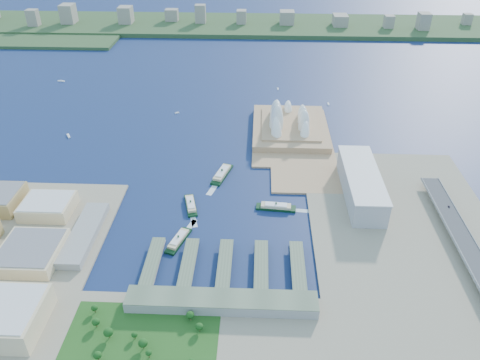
{
  "coord_description": "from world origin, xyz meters",
  "views": [
    {
      "loc": [
        49.05,
        -474.56,
        379.95
      ],
      "look_at": [
        24.52,
        87.23,
        18.0
      ],
      "focal_mm": 35.0,
      "sensor_mm": 36.0,
      "label": 1
    }
  ],
  "objects_px": {
    "ferry_a": "(191,204)",
    "ferry_d": "(276,206)",
    "ferry_c": "(178,239)",
    "toaster_building": "(361,184)",
    "opera_house": "(291,115)",
    "ferry_b": "(222,172)",
    "car_c": "(449,206)"
  },
  "relations": [
    {
      "from": "toaster_building",
      "to": "ferry_a",
      "type": "height_order",
      "value": "toaster_building"
    },
    {
      "from": "opera_house",
      "to": "ferry_d",
      "type": "bearing_deg",
      "value": -97.12
    },
    {
      "from": "opera_house",
      "to": "ferry_c",
      "type": "distance_m",
      "value": 346.67
    },
    {
      "from": "opera_house",
      "to": "toaster_building",
      "type": "xyz_separation_m",
      "value": [
        90.0,
        -200.0,
        -11.5
      ]
    },
    {
      "from": "ferry_b",
      "to": "ferry_c",
      "type": "xyz_separation_m",
      "value": [
        -42.38,
        -156.9,
        -0.81
      ]
    },
    {
      "from": "toaster_building",
      "to": "ferry_b",
      "type": "relative_size",
      "value": 2.58
    },
    {
      "from": "ferry_a",
      "to": "ferry_c",
      "type": "height_order",
      "value": "ferry_c"
    },
    {
      "from": "opera_house",
      "to": "car_c",
      "type": "height_order",
      "value": "opera_house"
    },
    {
      "from": "toaster_building",
      "to": "ferry_b",
      "type": "xyz_separation_m",
      "value": [
        -199.51,
        46.46,
        -14.81
      ]
    },
    {
      "from": "ferry_a",
      "to": "ferry_d",
      "type": "distance_m",
      "value": 117.37
    },
    {
      "from": "opera_house",
      "to": "ferry_c",
      "type": "height_order",
      "value": "opera_house"
    },
    {
      "from": "ferry_d",
      "to": "car_c",
      "type": "distance_m",
      "value": 228.7
    },
    {
      "from": "ferry_d",
      "to": "car_c",
      "type": "xyz_separation_m",
      "value": [
        228.39,
        -5.95,
        10.41
      ]
    },
    {
      "from": "ferry_b",
      "to": "car_c",
      "type": "xyz_separation_m",
      "value": [
        308.51,
        -87.86,
        9.85
      ]
    },
    {
      "from": "ferry_a",
      "to": "ferry_d",
      "type": "relative_size",
      "value": 0.94
    },
    {
      "from": "opera_house",
      "to": "ferry_d",
      "type": "height_order",
      "value": "opera_house"
    },
    {
      "from": "toaster_building",
      "to": "ferry_d",
      "type": "xyz_separation_m",
      "value": [
        -119.39,
        -35.45,
        -15.37
      ]
    },
    {
      "from": "ferry_a",
      "to": "ferry_b",
      "type": "xyz_separation_m",
      "value": [
        37.25,
        81.55,
        0.86
      ]
    },
    {
      "from": "ferry_c",
      "to": "ferry_d",
      "type": "height_order",
      "value": "ferry_d"
    },
    {
      "from": "toaster_building",
      "to": "ferry_a",
      "type": "bearing_deg",
      "value": -171.57
    },
    {
      "from": "ferry_c",
      "to": "ferry_d",
      "type": "xyz_separation_m",
      "value": [
        122.5,
        74.99,
        0.25
      ]
    },
    {
      "from": "opera_house",
      "to": "ferry_a",
      "type": "bearing_deg",
      "value": -121.98
    },
    {
      "from": "toaster_building",
      "to": "car_c",
      "type": "bearing_deg",
      "value": -20.8
    },
    {
      "from": "opera_house",
      "to": "ferry_a",
      "type": "height_order",
      "value": "opera_house"
    },
    {
      "from": "opera_house",
      "to": "ferry_b",
      "type": "height_order",
      "value": "opera_house"
    },
    {
      "from": "car_c",
      "to": "ferry_a",
      "type": "bearing_deg",
      "value": -1.05
    },
    {
      "from": "ferry_a",
      "to": "ferry_d",
      "type": "height_order",
      "value": "ferry_d"
    },
    {
      "from": "opera_house",
      "to": "ferry_c",
      "type": "relative_size",
      "value": 3.49
    },
    {
      "from": "ferry_d",
      "to": "ferry_a",
      "type": "bearing_deg",
      "value": 94.74
    },
    {
      "from": "toaster_building",
      "to": "opera_house",
      "type": "bearing_deg",
      "value": 114.23
    },
    {
      "from": "ferry_d",
      "to": "ferry_b",
      "type": "bearing_deg",
      "value": 49.29
    },
    {
      "from": "ferry_c",
      "to": "ferry_d",
      "type": "distance_m",
      "value": 143.63
    }
  ]
}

